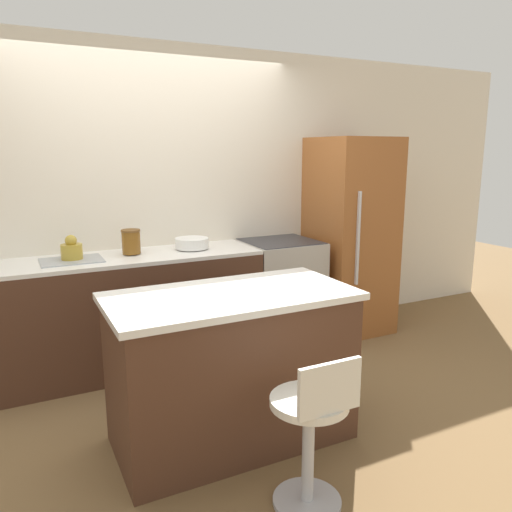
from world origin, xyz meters
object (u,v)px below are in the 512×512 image
(stool_chair, at_px, (311,432))
(mixing_bowl, at_px, (192,243))
(oven_range, at_px, (280,291))
(refrigerator, at_px, (350,236))
(kettle, at_px, (72,250))

(stool_chair, xyz_separation_m, mixing_bowl, (0.14, 2.06, 0.57))
(mixing_bowl, bearing_deg, oven_range, -2.03)
(refrigerator, relative_size, stool_chair, 2.26)
(oven_range, distance_m, stool_chair, 2.26)
(refrigerator, bearing_deg, stool_chair, -130.69)
(stool_chair, height_order, kettle, kettle)
(stool_chair, bearing_deg, refrigerator, 49.31)
(refrigerator, xyz_separation_m, mixing_bowl, (-1.57, 0.07, 0.05))
(refrigerator, xyz_separation_m, kettle, (-2.52, 0.07, 0.08))
(oven_range, xyz_separation_m, refrigerator, (0.74, -0.04, 0.46))
(oven_range, height_order, kettle, kettle)
(stool_chair, bearing_deg, oven_range, 64.42)
(stool_chair, bearing_deg, mixing_bowl, 86.05)
(refrigerator, bearing_deg, oven_range, 177.00)
(kettle, bearing_deg, mixing_bowl, -0.00)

